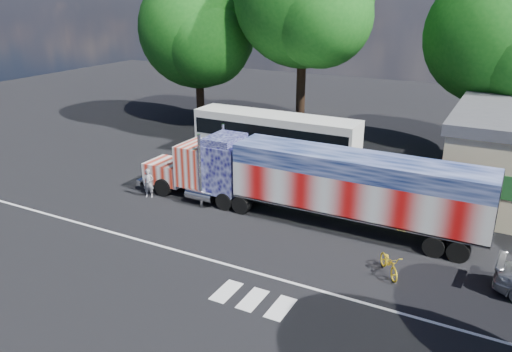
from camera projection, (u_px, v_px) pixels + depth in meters
The scene contains 8 objects.
ground at pixel (228, 229), 25.14m from camera, with size 100.00×100.00×0.00m, color black.
lane_markings at pixel (217, 272), 21.27m from camera, with size 30.00×2.67×0.01m.
semi_truck at pixel (311, 181), 25.60m from camera, with size 19.45×3.07×4.15m.
coach_bus at pixel (275, 138), 34.52m from camera, with size 11.73×2.73×3.41m.
woman at pixel (148, 183), 28.85m from camera, with size 0.63×0.41×1.73m, color slate.
bicycle at pixel (389, 263), 21.02m from camera, with size 0.66×1.90×1.00m, color gold.
tree_nw_a at pixel (199, 29), 42.60m from camera, with size 10.58×10.08×13.35m.
tree_ne_a at pixel (496, 36), 33.48m from camera, with size 9.73×9.26×13.15m.
Camera 1 is at (11.88, -19.35, 11.22)m, focal length 35.00 mm.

